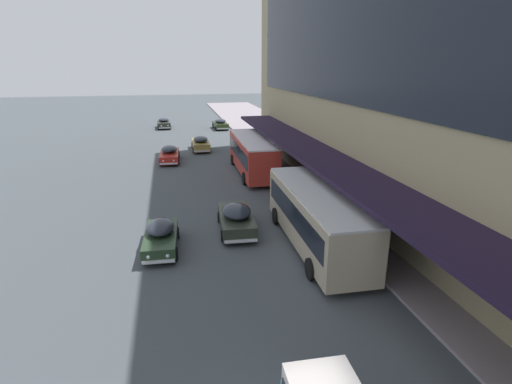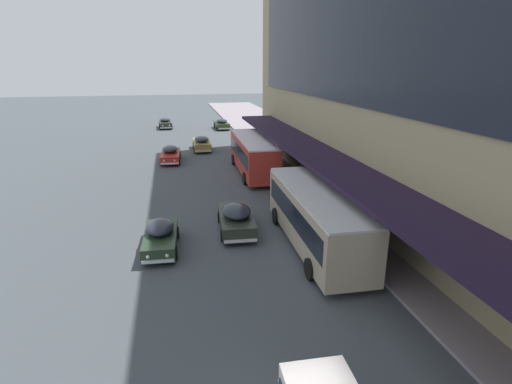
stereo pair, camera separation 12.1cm
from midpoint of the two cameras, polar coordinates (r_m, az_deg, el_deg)
transit_bus_kerbside_front at (r=20.93m, az=8.70°, el=-3.33°), size 2.99×10.30×3.07m
transit_bus_kerbside_rear at (r=34.81m, az=-0.30°, el=5.55°), size 2.91×10.35×3.14m
sedan_trailing_mid at (r=61.72m, az=-12.77°, el=9.58°), size 2.02×4.51×1.49m
sedan_lead_mid at (r=21.43m, az=-13.31°, el=-6.12°), size 1.92×4.39×1.48m
sedan_trailing_near at (r=40.30m, az=-12.04°, el=5.34°), size 2.05×4.90×1.53m
sedan_far_back at (r=23.03m, az=-2.69°, el=-3.73°), size 2.18×4.80×1.61m
sedan_second_near at (r=45.04m, az=-7.67°, el=6.92°), size 1.98×4.80×1.58m
sedan_lead_near at (r=59.61m, az=-4.87°, el=9.66°), size 2.05×4.51×1.47m
pedestrian_at_kerb at (r=20.67m, az=16.40°, el=-5.95°), size 0.61×0.33×1.86m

